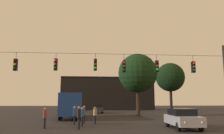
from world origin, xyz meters
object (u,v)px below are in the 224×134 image
at_px(car_far_left, 98,109).
at_px(pedestrian_crossing_center, 45,117).
at_px(city_bus, 72,103).
at_px(pedestrian_far_side, 74,114).
at_px(pedestrian_crossing_right, 84,114).
at_px(tree_left_silhouette, 138,73).
at_px(tree_behind_building, 170,77).
at_px(car_near_right, 182,118).
at_px(pedestrian_near_bus, 95,114).
at_px(pedestrian_crossing_left, 82,116).
at_px(pedestrian_trailing, 79,116).

bearing_deg(car_far_left, pedestrian_crossing_center, -101.31).
distance_m(city_bus, pedestrian_far_side, 8.94).
relative_size(pedestrian_crossing_right, tree_left_silhouette, 0.18).
height_order(pedestrian_crossing_right, tree_behind_building, tree_behind_building).
bearing_deg(tree_behind_building, car_near_right, -107.95).
distance_m(city_bus, car_near_right, 15.71).
bearing_deg(city_bus, tree_left_silhouette, 17.28).
bearing_deg(pedestrian_near_bus, car_near_right, -32.45).
height_order(car_far_left, pedestrian_crossing_center, pedestrian_crossing_center).
xyz_separation_m(pedestrian_crossing_right, pedestrian_far_side, (-0.81, -0.88, -0.01)).
height_order(pedestrian_crossing_left, tree_behind_building, tree_behind_building).
height_order(car_far_left, pedestrian_far_side, pedestrian_far_side).
bearing_deg(tree_left_silhouette, pedestrian_trailing, -116.65).
distance_m(car_far_left, pedestrian_trailing, 23.77).
bearing_deg(city_bus, pedestrian_trailing, -82.22).
distance_m(pedestrian_crossing_right, pedestrian_far_side, 1.20).
height_order(pedestrian_far_side, tree_behind_building, tree_behind_building).
xyz_separation_m(city_bus, tree_behind_building, (18.74, 15.89, 5.21)).
bearing_deg(pedestrian_crossing_center, car_far_left, 78.69).
height_order(car_far_left, pedestrian_crossing_right, pedestrian_crossing_right).
height_order(tree_left_silhouette, tree_behind_building, tree_behind_building).
bearing_deg(pedestrian_crossing_center, pedestrian_crossing_right, 49.43).
distance_m(city_bus, pedestrian_trailing, 12.33).
xyz_separation_m(city_bus, pedestrian_crossing_center, (-1.02, -11.32, -0.98)).
bearing_deg(pedestrian_crossing_right, pedestrian_trailing, -92.87).
distance_m(car_near_right, pedestrian_trailing, 7.90).
bearing_deg(pedestrian_near_bus, tree_behind_building, 56.67).
height_order(car_near_right, pedestrian_crossing_left, pedestrian_crossing_left).
bearing_deg(pedestrian_far_side, car_near_right, -22.96).
relative_size(pedestrian_crossing_center, pedestrian_crossing_right, 0.95).
distance_m(city_bus, pedestrian_crossing_right, 8.21).
distance_m(pedestrian_crossing_right, pedestrian_trailing, 4.25).
bearing_deg(pedestrian_crossing_left, pedestrian_crossing_center, -155.62).
relative_size(pedestrian_far_side, tree_left_silhouette, 0.18).
bearing_deg(pedestrian_crossing_left, tree_left_silhouette, 60.10).
bearing_deg(car_far_left, car_near_right, -75.91).
xyz_separation_m(car_far_left, tree_left_silhouette, (5.66, -8.65, 5.40)).
bearing_deg(city_bus, pedestrian_crossing_right, -76.70).
distance_m(pedestrian_far_side, tree_behind_building, 31.00).
height_order(car_near_right, car_far_left, same).
height_order(pedestrian_trailing, tree_left_silhouette, tree_left_silhouette).
relative_size(pedestrian_trailing, tree_behind_building, 0.17).
distance_m(car_near_right, pedestrian_crossing_left, 8.13).
height_order(pedestrian_crossing_center, pedestrian_crossing_right, pedestrian_crossing_right).
bearing_deg(tree_left_silhouette, pedestrian_crossing_center, -125.80).
bearing_deg(pedestrian_near_bus, city_bus, 109.51).
height_order(pedestrian_crossing_center, pedestrian_trailing, pedestrian_trailing).
bearing_deg(pedestrian_crossing_right, tree_left_silhouette, 55.82).
bearing_deg(tree_behind_building, pedestrian_far_side, -125.57).
relative_size(car_near_right, tree_left_silhouette, 0.49).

